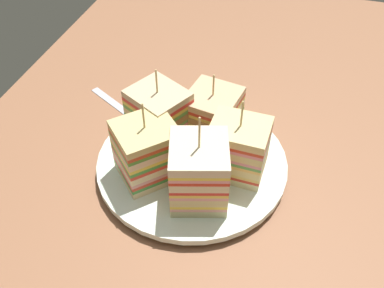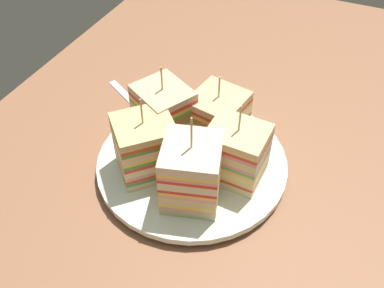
% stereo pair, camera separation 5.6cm
% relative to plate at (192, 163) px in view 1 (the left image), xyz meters
% --- Properties ---
extents(ground_plane, '(1.21, 0.71, 0.02)m').
position_rel_plate_xyz_m(ground_plane, '(0.00, 0.00, -0.02)').
color(ground_plane, '#936042').
extents(plate, '(0.26, 0.26, 0.02)m').
position_rel_plate_xyz_m(plate, '(0.00, 0.00, 0.00)').
color(plate, white).
rests_on(plate, ground_plane).
extents(sandwich_wedge_0, '(0.09, 0.09, 0.12)m').
position_rel_plate_xyz_m(sandwich_wedge_0, '(-0.03, -0.06, 0.05)').
color(sandwich_wedge_0, beige).
rests_on(sandwich_wedge_0, plate).
extents(sandwich_wedge_1, '(0.10, 0.10, 0.12)m').
position_rel_plate_xyz_m(sandwich_wedge_1, '(0.04, -0.05, 0.05)').
color(sandwich_wedge_1, beige).
rests_on(sandwich_wedge_1, plate).
extents(sandwich_wedge_2, '(0.09, 0.09, 0.13)m').
position_rel_plate_xyz_m(sandwich_wedge_2, '(0.06, 0.02, 0.05)').
color(sandwich_wedge_2, beige).
rests_on(sandwich_wedge_2, plate).
extents(sandwich_wedge_3, '(0.06, 0.08, 0.12)m').
position_rel_plate_xyz_m(sandwich_wedge_3, '(-0.00, 0.06, 0.05)').
color(sandwich_wedge_3, beige).
rests_on(sandwich_wedge_3, plate).
extents(sandwich_wedge_4, '(0.08, 0.08, 0.10)m').
position_rel_plate_xyz_m(sandwich_wedge_4, '(-0.06, 0.01, 0.04)').
color(sandwich_wedge_4, beige).
rests_on(sandwich_wedge_4, plate).
extents(spoon, '(0.09, 0.13, 0.01)m').
position_rel_plate_xyz_m(spoon, '(-0.08, -0.12, -0.01)').
color(spoon, silver).
rests_on(spoon, ground_plane).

